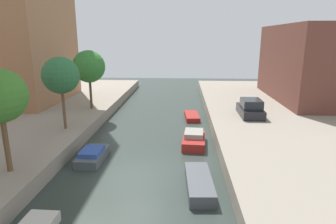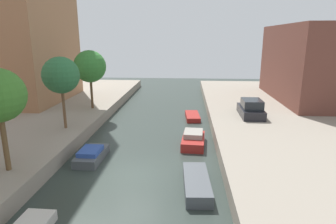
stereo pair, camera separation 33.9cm
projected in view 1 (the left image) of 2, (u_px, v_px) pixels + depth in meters
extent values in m
plane|color=#2D3833|center=(139.00, 175.00, 17.02)|extent=(84.00, 84.00, 0.00)
cube|color=brown|center=(321.00, 63.00, 32.20)|extent=(10.00, 14.95, 8.30)
cylinder|color=brown|center=(6.00, 143.00, 14.99)|extent=(0.28, 0.28, 3.12)
cylinder|color=brown|center=(64.00, 108.00, 22.17)|extent=(0.22, 0.22, 3.20)
sphere|color=#2D6A3C|center=(61.00, 75.00, 21.52)|extent=(2.78, 2.78, 2.78)
cylinder|color=brown|center=(91.00, 93.00, 28.55)|extent=(0.24, 0.24, 3.09)
sphere|color=#327931|center=(89.00, 66.00, 27.88)|extent=(3.13, 3.13, 3.13)
cube|color=black|center=(250.00, 111.00, 26.19)|extent=(1.94, 4.07, 0.76)
cube|color=#1E2328|center=(251.00, 104.00, 25.70)|extent=(1.69, 2.25, 0.80)
cube|color=#4C5156|center=(93.00, 156.00, 19.00)|extent=(1.56, 3.23, 0.57)
cube|color=#2D4C9E|center=(91.00, 151.00, 18.69)|extent=(1.31, 1.78, 0.29)
cube|color=#4C5156|center=(199.00, 183.00, 15.42)|extent=(1.54, 4.01, 0.65)
cube|color=maroon|center=(194.00, 141.00, 21.66)|extent=(1.86, 3.40, 0.66)
cube|color=gray|center=(194.00, 134.00, 21.78)|extent=(1.51, 1.90, 0.37)
cube|color=maroon|center=(192.00, 116.00, 28.86)|extent=(1.55, 3.41, 0.46)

